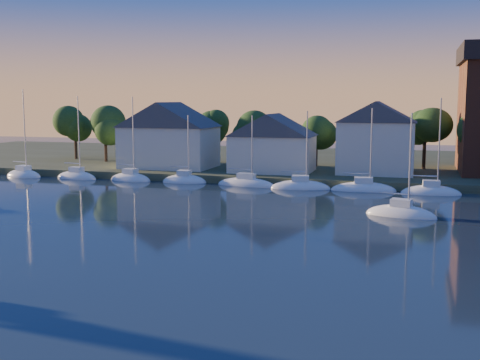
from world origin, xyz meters
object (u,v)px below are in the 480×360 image
at_px(clubhouse_east, 376,137).
at_px(clubhouse_centre, 273,142).
at_px(drifting_sailboat_right, 401,215).
at_px(clubhouse_west, 169,134).

bearing_deg(clubhouse_east, clubhouse_centre, -171.87).
xyz_separation_m(clubhouse_centre, drifting_sailboat_right, (18.09, -23.34, -5.04)).
distance_m(clubhouse_centre, clubhouse_east, 14.17).
bearing_deg(drifting_sailboat_right, clubhouse_east, 111.16).
distance_m(clubhouse_centre, drifting_sailboat_right, 29.96).
bearing_deg(clubhouse_centre, clubhouse_west, 176.42).
relative_size(clubhouse_west, clubhouse_centre, 1.18).
bearing_deg(clubhouse_east, clubhouse_west, -178.09).
height_order(clubhouse_west, clubhouse_east, clubhouse_east).
bearing_deg(drifting_sailboat_right, clubhouse_west, 156.45).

